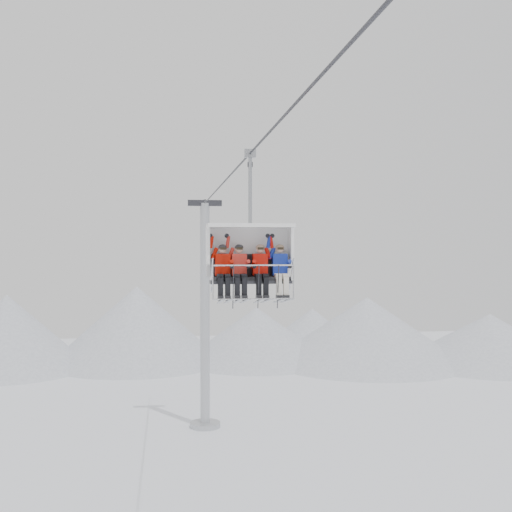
{
  "coord_description": "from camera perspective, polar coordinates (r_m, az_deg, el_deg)",
  "views": [
    {
      "loc": [
        -2.21,
        -15.9,
        10.86
      ],
      "look_at": [
        0.0,
        0.0,
        10.57
      ],
      "focal_mm": 45.0,
      "sensor_mm": 36.0,
      "label": 1
    }
  ],
  "objects": [
    {
      "name": "skier_far_left",
      "position": [
        16.95,
        -2.95,
        -1.21
      ],
      "size": [
        0.4,
        1.69,
        1.58
      ],
      "color": "#B41103",
      "rests_on": "chairlift_carrier"
    },
    {
      "name": "skier_center_left",
      "position": [
        16.99,
        -1.48,
        -1.2
      ],
      "size": [
        0.4,
        1.69,
        1.58
      ],
      "color": "red",
      "rests_on": "chairlift_carrier"
    },
    {
      "name": "ridgeline",
      "position": [
        58.51,
        -7.26,
        -6.85
      ],
      "size": [
        72.0,
        21.0,
        7.0
      ],
      "color": "silver",
      "rests_on": "ground"
    },
    {
      "name": "skier_center_right",
      "position": [
        17.06,
        0.41,
        -1.19
      ],
      "size": [
        0.4,
        1.69,
        1.58
      ],
      "color": "#BF1007",
      "rests_on": "chairlift_carrier"
    },
    {
      "name": "chairlift_carrier",
      "position": [
        17.32,
        -0.58,
        0.37
      ],
      "size": [
        2.3,
        1.17,
        3.98
      ],
      "color": "black",
      "rests_on": "haul_cable"
    },
    {
      "name": "lift_tower_right",
      "position": [
        38.31,
        -4.56,
        -6.58
      ],
      "size": [
        2.0,
        1.8,
        13.48
      ],
      "color": "#ADB0B4",
      "rests_on": "ground"
    },
    {
      "name": "skier_far_right",
      "position": [
        17.15,
        2.18,
        -1.18
      ],
      "size": [
        0.4,
        1.69,
        1.58
      ],
      "color": "#152A99",
      "rests_on": "chairlift_carrier"
    },
    {
      "name": "haul_cable",
      "position": [
        16.24,
        0.0,
        9.68
      ],
      "size": [
        0.06,
        50.0,
        0.06
      ],
      "primitive_type": "cylinder",
      "rotation": [
        1.57,
        0.0,
        0.0
      ],
      "color": "#303035",
      "rests_on": "lift_tower_left"
    }
  ]
}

